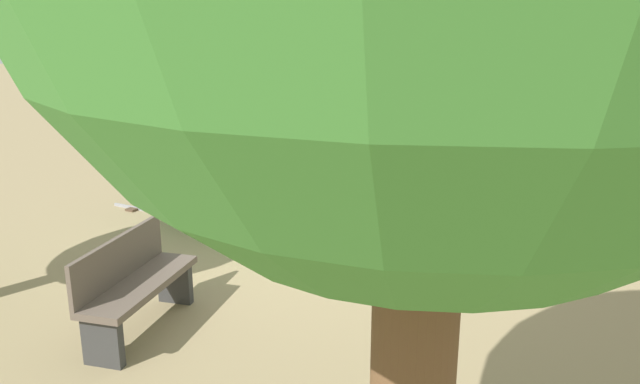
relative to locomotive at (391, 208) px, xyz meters
The scene contains 7 objects.
ground_plane 0.98m from the locomotive, 90.00° to the right, with size 60.00×60.00×0.00m, color #8C7A56.
track 1.12m from the locomotive, 90.00° to the right, with size 0.78×6.05×0.04m.
locomotive is the anchor object (origin of this frame).
passenger_car 1.92m from the locomotive, 90.00° to the right, with size 0.84×2.35×0.97m.
conductor_person 1.28m from the locomotive, 158.74° to the right, with size 0.30×0.30×1.62m.
park_bench 3.05m from the locomotive, 22.05° to the right, with size 1.36×0.68×0.82m.
oak_tree_near 4.80m from the locomotive, 160.75° to the left, with size 1.88×1.88×3.34m.
Camera 1 is at (6.31, 3.34, 2.56)m, focal length 35.04 mm.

